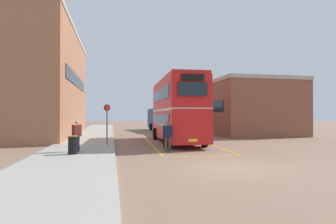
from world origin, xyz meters
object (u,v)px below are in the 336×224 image
(single_deck_bus, at_px, (166,118))
(bus_stop_sign, at_px, (107,120))
(double_decker_bus, at_px, (176,109))
(litter_bin, at_px, (73,145))
(pedestrian_waiting_near, at_px, (77,134))
(pedestrian_boarding, at_px, (168,134))

(single_deck_bus, distance_m, bus_stop_sign, 18.41)
(double_decker_bus, xyz_separation_m, bus_stop_sign, (-5.09, -1.75, -0.78))
(single_deck_bus, xyz_separation_m, litter_bin, (-8.85, -20.96, -1.04))
(pedestrian_waiting_near, bearing_deg, pedestrian_boarding, -3.32)
(pedestrian_waiting_near, bearing_deg, double_decker_bus, 36.08)
(pedestrian_waiting_near, distance_m, bus_stop_sign, 3.49)
(double_decker_bus, relative_size, pedestrian_waiting_near, 6.00)
(litter_bin, distance_m, bus_stop_sign, 4.49)
(single_deck_bus, bearing_deg, pedestrian_boarding, -100.82)
(double_decker_bus, height_order, pedestrian_boarding, double_decker_bus)
(pedestrian_boarding, distance_m, bus_stop_sign, 4.82)
(double_decker_bus, xyz_separation_m, pedestrian_waiting_near, (-6.62, -4.82, -1.41))
(litter_bin, bearing_deg, single_deck_bus, 67.10)
(single_deck_bus, xyz_separation_m, pedestrian_boarding, (-3.88, -20.28, -0.62))
(pedestrian_boarding, relative_size, bus_stop_sign, 0.66)
(double_decker_bus, distance_m, litter_bin, 9.05)
(pedestrian_boarding, bearing_deg, double_decker_bus, 71.48)
(bus_stop_sign, bearing_deg, pedestrian_boarding, -44.78)
(pedestrian_boarding, relative_size, pedestrian_waiting_near, 1.05)
(litter_bin, xyz_separation_m, bus_stop_sign, (1.60, 4.04, 1.13))
(pedestrian_waiting_near, height_order, bus_stop_sign, bus_stop_sign)
(single_deck_bus, bearing_deg, double_decker_bus, -98.12)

